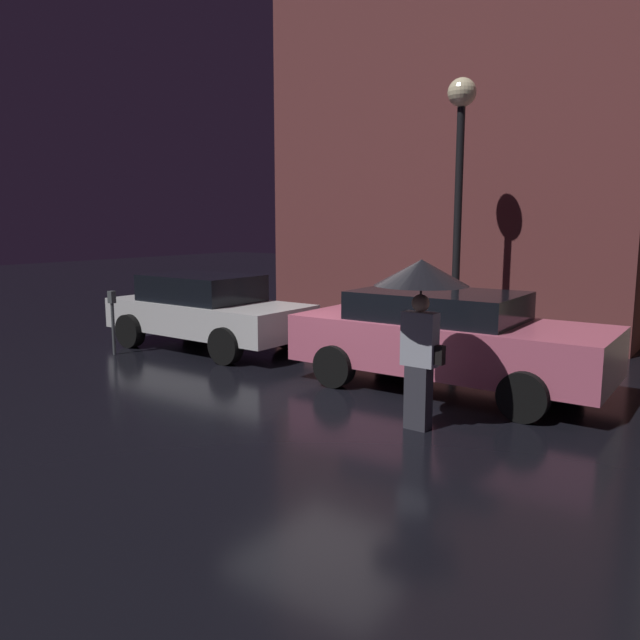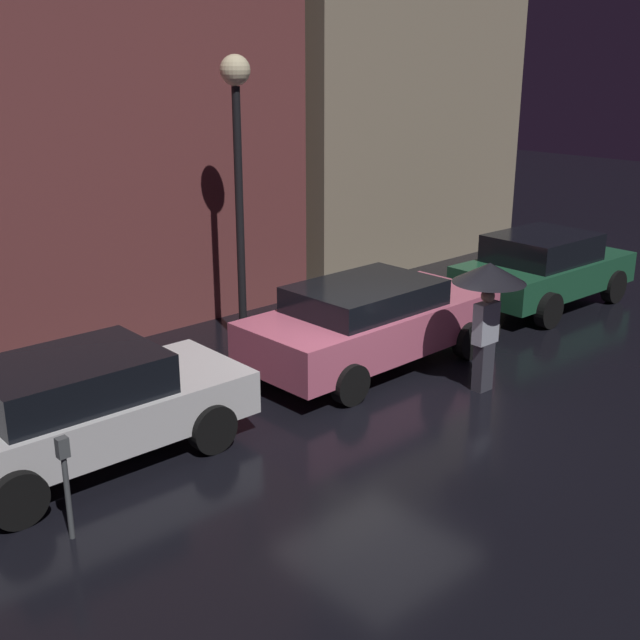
{
  "view_description": "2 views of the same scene",
  "coord_description": "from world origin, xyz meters",
  "px_view_note": "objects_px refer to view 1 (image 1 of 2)",
  "views": [
    {
      "loc": [
        4.78,
        -7.07,
        2.43
      ],
      "look_at": [
        -0.55,
        0.41,
        0.98
      ],
      "focal_mm": 35.0,
      "sensor_mm": 36.0,
      "label": 1
    },
    {
      "loc": [
        -7.88,
        -7.29,
        4.87
      ],
      "look_at": [
        -0.71,
        0.54,
        1.36
      ],
      "focal_mm": 45.0,
      "sensor_mm": 36.0,
      "label": 2
    }
  ],
  "objects_px": {
    "parked_car_pink": "(446,337)",
    "parking_meter": "(113,315)",
    "pedestrian_with_umbrella": "(421,293)",
    "parked_car_white": "(206,310)",
    "street_lamp_near": "(460,152)"
  },
  "relations": [
    {
      "from": "parked_car_pink",
      "to": "parking_meter",
      "type": "distance_m",
      "value": 6.11
    },
    {
      "from": "pedestrian_with_umbrella",
      "to": "parking_meter",
      "type": "distance_m",
      "value": 6.54
    },
    {
      "from": "parked_car_white",
      "to": "street_lamp_near",
      "type": "height_order",
      "value": "street_lamp_near"
    },
    {
      "from": "pedestrian_with_umbrella",
      "to": "street_lamp_near",
      "type": "bearing_deg",
      "value": 109.74
    },
    {
      "from": "parked_car_white",
      "to": "parking_meter",
      "type": "height_order",
      "value": "parked_car_white"
    },
    {
      "from": "parked_car_white",
      "to": "pedestrian_with_umbrella",
      "type": "distance_m",
      "value": 5.94
    },
    {
      "from": "parked_car_white",
      "to": "parked_car_pink",
      "type": "relative_size",
      "value": 0.91
    },
    {
      "from": "parking_meter",
      "to": "street_lamp_near",
      "type": "distance_m",
      "value": 6.92
    },
    {
      "from": "parked_car_white",
      "to": "street_lamp_near",
      "type": "distance_m",
      "value": 5.53
    },
    {
      "from": "parked_car_white",
      "to": "parking_meter",
      "type": "xyz_separation_m",
      "value": [
        -0.93,
        -1.46,
        -0.01
      ]
    },
    {
      "from": "street_lamp_near",
      "to": "parked_car_pink",
      "type": "bearing_deg",
      "value": -69.25
    },
    {
      "from": "street_lamp_near",
      "to": "parking_meter",
      "type": "bearing_deg",
      "value": -144.11
    },
    {
      "from": "pedestrian_with_umbrella",
      "to": "parking_meter",
      "type": "height_order",
      "value": "pedestrian_with_umbrella"
    },
    {
      "from": "pedestrian_with_umbrella",
      "to": "street_lamp_near",
      "type": "distance_m",
      "value": 4.86
    },
    {
      "from": "parked_car_pink",
      "to": "parked_car_white",
      "type": "bearing_deg",
      "value": 178.38
    }
  ]
}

